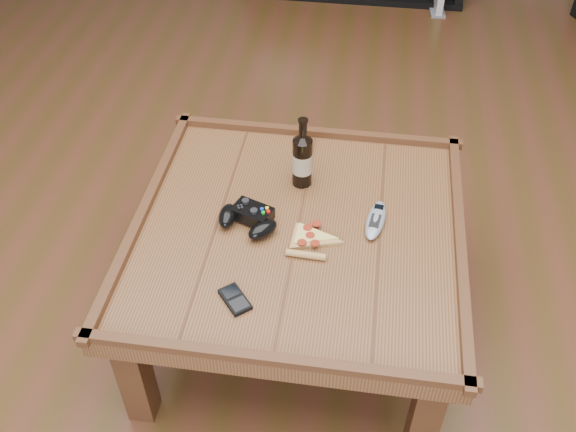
# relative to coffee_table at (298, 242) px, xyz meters

# --- Properties ---
(ground) EXTENTS (6.00, 6.00, 0.00)m
(ground) POSITION_rel_coffee_table_xyz_m (0.00, 0.00, -0.39)
(ground) COLOR #4B3115
(ground) RESTS_ON ground
(coffee_table) EXTENTS (1.03, 1.03, 0.48)m
(coffee_table) POSITION_rel_coffee_table_xyz_m (0.00, 0.00, 0.00)
(coffee_table) COLOR #512D17
(coffee_table) RESTS_ON ground
(beer_bottle) EXTENTS (0.07, 0.07, 0.25)m
(beer_bottle) POSITION_rel_coffee_table_xyz_m (-0.02, 0.21, 0.16)
(beer_bottle) COLOR black
(beer_bottle) RESTS_ON coffee_table
(game_controller) EXTENTS (0.20, 0.17, 0.06)m
(game_controller) POSITION_rel_coffee_table_xyz_m (-0.15, -0.01, 0.09)
(game_controller) COLOR black
(game_controller) RESTS_ON coffee_table
(pizza_slice) EXTENTS (0.14, 0.21, 0.02)m
(pizza_slice) POSITION_rel_coffee_table_xyz_m (0.04, -0.05, 0.07)
(pizza_slice) COLOR tan
(pizza_slice) RESTS_ON coffee_table
(smartphone) EXTENTS (0.11, 0.11, 0.01)m
(smartphone) POSITION_rel_coffee_table_xyz_m (-0.13, -0.31, 0.07)
(smartphone) COLOR black
(smartphone) RESTS_ON coffee_table
(remote_control) EXTENTS (0.08, 0.19, 0.03)m
(remote_control) POSITION_rel_coffee_table_xyz_m (0.23, 0.06, 0.07)
(remote_control) COLOR #8E949B
(remote_control) RESTS_ON coffee_table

